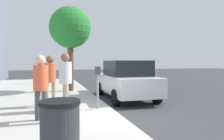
% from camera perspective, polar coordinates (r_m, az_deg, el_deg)
% --- Properties ---
extents(ground_plane, '(80.00, 80.00, 0.00)m').
position_cam_1_polar(ground_plane, '(6.14, 2.79, -13.93)').
color(ground_plane, '#38383A').
rests_on(ground_plane, ground).
extents(sidewalk_slab, '(28.00, 6.00, 0.15)m').
position_cam_1_polar(sidewalk_slab, '(5.88, -26.93, -14.14)').
color(sidewalk_slab, '#B7B2A8').
rests_on(sidewalk_slab, ground_plane).
extents(parking_meter, '(0.36, 0.12, 1.41)m').
position_cam_1_polar(parking_meter, '(6.80, -4.01, -2.35)').
color(parking_meter, gray).
rests_on(parking_meter, sidewalk_slab).
extents(pedestrian_at_meter, '(0.55, 0.40, 1.84)m').
position_cam_1_polar(pedestrian_at_meter, '(6.74, -12.79, -1.74)').
color(pedestrian_at_meter, tan).
rests_on(pedestrian_at_meter, sidewalk_slab).
extents(pedestrian_bystander, '(0.48, 0.38, 1.74)m').
position_cam_1_polar(pedestrian_bystander, '(5.65, -19.14, -3.39)').
color(pedestrian_bystander, '#47474C').
rests_on(pedestrian_bystander, sidewalk_slab).
extents(parking_officer, '(0.45, 0.40, 1.79)m').
position_cam_1_polar(parking_officer, '(7.54, -16.78, -1.66)').
color(parking_officer, tan).
rests_on(parking_officer, sidewalk_slab).
extents(parked_sedan_near, '(4.45, 2.07, 1.77)m').
position_cam_1_polar(parked_sedan_near, '(9.50, 3.83, -2.67)').
color(parked_sedan_near, silver).
rests_on(parked_sedan_near, ground_plane).
extents(street_tree, '(2.21, 2.21, 4.51)m').
position_cam_1_polar(street_tree, '(11.43, -11.50, 11.23)').
color(street_tree, brown).
rests_on(street_tree, sidewalk_slab).
extents(traffic_signal, '(0.24, 0.44, 3.60)m').
position_cam_1_polar(traffic_signal, '(15.82, -11.22, 5.36)').
color(traffic_signal, black).
rests_on(traffic_signal, sidewalk_slab).
extents(trash_bin, '(0.59, 0.59, 1.01)m').
position_cam_1_polar(trash_bin, '(3.20, -14.19, -17.03)').
color(trash_bin, '#2D2D33').
rests_on(trash_bin, sidewalk_slab).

